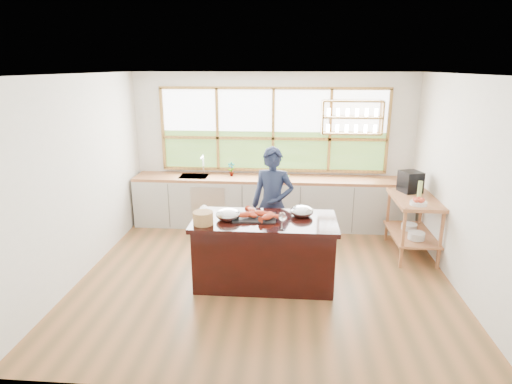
# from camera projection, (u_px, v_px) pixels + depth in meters

# --- Properties ---
(ground_plane) EXTENTS (5.00, 5.00, 0.00)m
(ground_plane) POSITION_uv_depth(u_px,v_px,m) (265.00, 275.00, 5.95)
(ground_plane) COLOR #955D33
(room_shell) EXTENTS (5.02, 4.52, 2.71)m
(room_shell) POSITION_uv_depth(u_px,v_px,m) (270.00, 144.00, 5.94)
(room_shell) COLOR silver
(room_shell) RESTS_ON ground_plane
(back_counter) EXTENTS (4.90, 0.63, 0.90)m
(back_counter) POSITION_uv_depth(u_px,v_px,m) (271.00, 202.00, 7.67)
(back_counter) COLOR #B2B0A9
(back_counter) RESTS_ON ground_plane
(right_shelf_unit) EXTENTS (0.62, 1.10, 0.90)m
(right_shelf_unit) POSITION_uv_depth(u_px,v_px,m) (413.00, 217.00, 6.46)
(right_shelf_unit) COLOR #AD6343
(right_shelf_unit) RESTS_ON ground_plane
(island) EXTENTS (1.85, 0.90, 0.90)m
(island) POSITION_uv_depth(u_px,v_px,m) (264.00, 251.00, 5.63)
(island) COLOR black
(island) RESTS_ON ground_plane
(cook) EXTENTS (0.67, 0.50, 1.70)m
(cook) POSITION_uv_depth(u_px,v_px,m) (273.00, 205.00, 6.23)
(cook) COLOR #1A223D
(cook) RESTS_ON ground_plane
(potted_plant) EXTENTS (0.14, 0.10, 0.25)m
(potted_plant) POSITION_uv_depth(u_px,v_px,m) (231.00, 169.00, 7.62)
(potted_plant) COLOR slate
(potted_plant) RESTS_ON back_counter
(cutting_board) EXTENTS (0.44, 0.36, 0.01)m
(cutting_board) POSITION_uv_depth(u_px,v_px,m) (277.00, 177.00, 7.54)
(cutting_board) COLOR #5CC240
(cutting_board) RESTS_ON back_counter
(espresso_machine) EXTENTS (0.37, 0.39, 0.33)m
(espresso_machine) POSITION_uv_depth(u_px,v_px,m) (410.00, 182.00, 6.66)
(espresso_machine) COLOR black
(espresso_machine) RESTS_ON right_shelf_unit
(wine_bottle) EXTENTS (0.07, 0.07, 0.26)m
(wine_bottle) POSITION_uv_depth(u_px,v_px,m) (420.00, 190.00, 6.34)
(wine_bottle) COLOR #A9C864
(wine_bottle) RESTS_ON right_shelf_unit
(fruit_bowl) EXTENTS (0.24, 0.24, 0.11)m
(fruit_bowl) POSITION_uv_depth(u_px,v_px,m) (419.00, 202.00, 6.05)
(fruit_bowl) COLOR silver
(fruit_bowl) RESTS_ON right_shelf_unit
(slate_board) EXTENTS (0.56, 0.41, 0.02)m
(slate_board) POSITION_uv_depth(u_px,v_px,m) (255.00, 218.00, 5.53)
(slate_board) COLOR black
(slate_board) RESTS_ON island
(lobster_pile) EXTENTS (0.52, 0.44, 0.08)m
(lobster_pile) POSITION_uv_depth(u_px,v_px,m) (256.00, 214.00, 5.52)
(lobster_pile) COLOR red
(lobster_pile) RESTS_ON slate_board
(mixing_bowl_left) EXTENTS (0.32, 0.32, 0.15)m
(mixing_bowl_left) POSITION_uv_depth(u_px,v_px,m) (228.00, 215.00, 5.47)
(mixing_bowl_left) COLOR #B5B9BC
(mixing_bowl_left) RESTS_ON island
(mixing_bowl_right) EXTENTS (0.31, 0.31, 0.15)m
(mixing_bowl_right) POSITION_uv_depth(u_px,v_px,m) (302.00, 211.00, 5.60)
(mixing_bowl_right) COLOR #B5B9BC
(mixing_bowl_right) RESTS_ON island
(wine_glass) EXTENTS (0.08, 0.08, 0.22)m
(wine_glass) POSITION_uv_depth(u_px,v_px,m) (282.00, 217.00, 5.10)
(wine_glass) COLOR white
(wine_glass) RESTS_ON island
(wicker_basket) EXTENTS (0.25, 0.25, 0.16)m
(wicker_basket) POSITION_uv_depth(u_px,v_px,m) (203.00, 218.00, 5.30)
(wicker_basket) COLOR #AC8A4B
(wicker_basket) RESTS_ON island
(parchment_roll) EXTENTS (0.11, 0.31, 0.08)m
(parchment_roll) POSITION_uv_depth(u_px,v_px,m) (203.00, 211.00, 5.68)
(parchment_roll) COLOR white
(parchment_roll) RESTS_ON island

